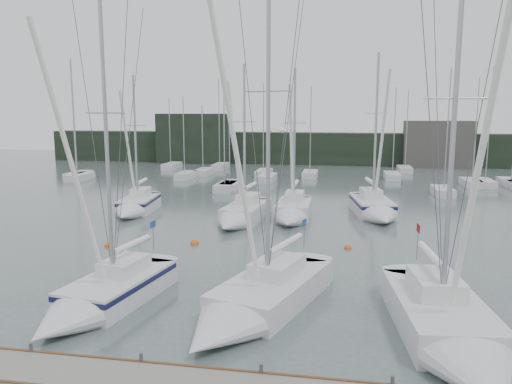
# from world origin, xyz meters

# --- Properties ---
(ground) EXTENTS (160.00, 160.00, 0.00)m
(ground) POSITION_xyz_m (0.00, 0.00, 0.00)
(ground) COLOR #4D5E5A
(ground) RESTS_ON ground
(far_treeline) EXTENTS (90.00, 4.00, 5.00)m
(far_treeline) POSITION_xyz_m (0.00, 62.00, 2.50)
(far_treeline) COLOR black
(far_treeline) RESTS_ON ground
(far_building_left) EXTENTS (12.00, 3.00, 8.00)m
(far_building_left) POSITION_xyz_m (-20.00, 60.00, 4.00)
(far_building_left) COLOR black
(far_building_left) RESTS_ON ground
(far_building_right) EXTENTS (10.00, 3.00, 7.00)m
(far_building_right) POSITION_xyz_m (18.00, 60.00, 3.50)
(far_building_right) COLOR #454340
(far_building_right) RESTS_ON ground
(mast_forest) EXTENTS (58.50, 24.42, 14.85)m
(mast_forest) POSITION_xyz_m (0.04, 43.13, 0.48)
(mast_forest) COLOR silver
(mast_forest) RESTS_ON ground
(sailboat_near_left) EXTENTS (4.01, 8.89, 14.27)m
(sailboat_near_left) POSITION_xyz_m (-5.86, 0.35, 0.57)
(sailboat_near_left) COLOR silver
(sailboat_near_left) RESTS_ON ground
(sailboat_near_center) EXTENTS (5.98, 10.45, 15.91)m
(sailboat_near_center) POSITION_xyz_m (0.68, 0.76, 0.55)
(sailboat_near_center) COLOR silver
(sailboat_near_center) RESTS_ON ground
(sailboat_near_right) EXTENTS (4.21, 10.51, 15.24)m
(sailboat_near_right) POSITION_xyz_m (8.41, -0.82, 0.60)
(sailboat_near_right) COLOR silver
(sailboat_near_right) RESTS_ON ground
(sailboat_mid_a) EXTENTS (3.37, 7.70, 12.20)m
(sailboat_mid_a) POSITION_xyz_m (-12.76, 19.94, 0.61)
(sailboat_mid_a) COLOR silver
(sailboat_mid_a) RESTS_ON ground
(sailboat_mid_b) EXTENTS (3.42, 8.59, 12.83)m
(sailboat_mid_b) POSITION_xyz_m (-3.36, 17.96, 0.60)
(sailboat_mid_b) COLOR silver
(sailboat_mid_b) RESTS_ON ground
(sailboat_mid_c) EXTENTS (2.59, 7.44, 12.58)m
(sailboat_mid_c) POSITION_xyz_m (0.43, 19.64, 0.62)
(sailboat_mid_c) COLOR silver
(sailboat_mid_c) RESTS_ON ground
(sailboat_mid_d) EXTENTS (4.09, 8.56, 13.95)m
(sailboat_mid_d) POSITION_xyz_m (6.92, 21.99, 0.66)
(sailboat_mid_d) COLOR silver
(sailboat_mid_d) RESTS_ON ground
(buoy_a) EXTENTS (0.58, 0.58, 0.58)m
(buoy_a) POSITION_xyz_m (-5.06, 11.71, 0.00)
(buoy_a) COLOR #DB4C13
(buoy_a) RESTS_ON ground
(buoy_b) EXTENTS (0.49, 0.49, 0.49)m
(buoy_b) POSITION_xyz_m (4.72, 12.43, 0.00)
(buoy_b) COLOR #DB4C13
(buoy_b) RESTS_ON ground
(buoy_c) EXTENTS (0.56, 0.56, 0.56)m
(buoy_c) POSITION_xyz_m (-10.28, 10.23, 0.00)
(buoy_c) COLOR #DB4C13
(buoy_c) RESTS_ON ground
(seagull) EXTENTS (0.93, 0.44, 0.18)m
(seagull) POSITION_xyz_m (2.00, 0.79, 7.80)
(seagull) COLOR white
(seagull) RESTS_ON ground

